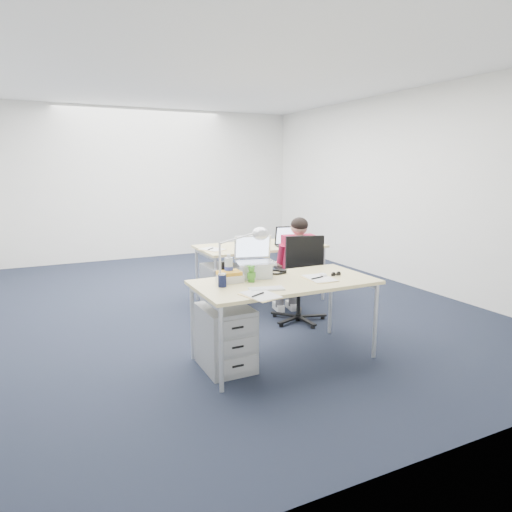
{
  "coord_description": "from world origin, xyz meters",
  "views": [
    {
      "loc": [
        -1.9,
        -5.26,
        1.72
      ],
      "look_at": [
        0.05,
        -1.25,
        0.85
      ],
      "focal_mm": 32.0,
      "sensor_mm": 36.0,
      "label": 1
    }
  ],
  "objects_px": {
    "drawer_pedestal_near": "(226,337)",
    "headphones": "(275,271)",
    "wireless_keyboard": "(266,289)",
    "book_stack": "(230,277)",
    "drawer_pedestal_far": "(222,287)",
    "water_bottle": "(229,268)",
    "desk_near": "(285,286)",
    "can_koozie": "(222,280)",
    "dark_laptop": "(293,237)",
    "silver_laptop": "(256,257)",
    "sunglasses": "(336,274)",
    "cordless_phone": "(224,270)",
    "desk_lamp": "(236,255)",
    "far_cup": "(284,237)",
    "office_chair": "(299,297)",
    "desk_far": "(260,249)",
    "seated_person": "(294,267)",
    "computer_mouse": "(323,275)",
    "bear_figurine": "(251,274)"
  },
  "relations": [
    {
      "from": "drawer_pedestal_near",
      "to": "wireless_keyboard",
      "type": "xyz_separation_m",
      "value": [
        0.27,
        -0.24,
        0.46
      ]
    },
    {
      "from": "bear_figurine",
      "to": "desk_far",
      "type": "bearing_deg",
      "value": 62.65
    },
    {
      "from": "computer_mouse",
      "to": "can_koozie",
      "type": "xyz_separation_m",
      "value": [
        -0.97,
        0.07,
        0.04
      ]
    },
    {
      "from": "desk_near",
      "to": "can_koozie",
      "type": "distance_m",
      "value": 0.59
    },
    {
      "from": "drawer_pedestal_near",
      "to": "desk_lamp",
      "type": "distance_m",
      "value": 0.72
    },
    {
      "from": "drawer_pedestal_near",
      "to": "headphones",
      "type": "distance_m",
      "value": 0.81
    },
    {
      "from": "wireless_keyboard",
      "to": "dark_laptop",
      "type": "relative_size",
      "value": 0.78
    },
    {
      "from": "can_koozie",
      "to": "sunglasses",
      "type": "xyz_separation_m",
      "value": [
        1.1,
        -0.09,
        -0.05
      ]
    },
    {
      "from": "computer_mouse",
      "to": "desk_lamp",
      "type": "relative_size",
      "value": 0.19
    },
    {
      "from": "drawer_pedestal_far",
      "to": "can_koozie",
      "type": "bearing_deg",
      "value": -111.39
    },
    {
      "from": "drawer_pedestal_far",
      "to": "cordless_phone",
      "type": "height_order",
      "value": "cordless_phone"
    },
    {
      "from": "wireless_keyboard",
      "to": "far_cup",
      "type": "height_order",
      "value": "far_cup"
    },
    {
      "from": "can_koozie",
      "to": "desk_lamp",
      "type": "bearing_deg",
      "value": 29.0
    },
    {
      "from": "office_chair",
      "to": "dark_laptop",
      "type": "distance_m",
      "value": 0.92
    },
    {
      "from": "drawer_pedestal_far",
      "to": "computer_mouse",
      "type": "xyz_separation_m",
      "value": [
        0.35,
        -1.64,
        0.47
      ]
    },
    {
      "from": "sunglasses",
      "to": "desk_lamp",
      "type": "bearing_deg",
      "value": 167.52
    },
    {
      "from": "computer_mouse",
      "to": "sunglasses",
      "type": "bearing_deg",
      "value": -10.32
    },
    {
      "from": "office_chair",
      "to": "far_cup",
      "type": "bearing_deg",
      "value": 85.28
    },
    {
      "from": "desk_far",
      "to": "water_bottle",
      "type": "xyz_separation_m",
      "value": [
        -1.09,
        -1.55,
        0.17
      ]
    },
    {
      "from": "bear_figurine",
      "to": "book_stack",
      "type": "bearing_deg",
      "value": 154.28
    },
    {
      "from": "silver_laptop",
      "to": "sunglasses",
      "type": "xyz_separation_m",
      "value": [
        0.69,
        -0.28,
        -0.17
      ]
    },
    {
      "from": "desk_near",
      "to": "seated_person",
      "type": "distance_m",
      "value": 1.19
    },
    {
      "from": "can_koozie",
      "to": "book_stack",
      "type": "height_order",
      "value": "can_koozie"
    },
    {
      "from": "desk_near",
      "to": "silver_laptop",
      "type": "bearing_deg",
      "value": 125.84
    },
    {
      "from": "drawer_pedestal_near",
      "to": "dark_laptop",
      "type": "bearing_deg",
      "value": 43.57
    },
    {
      "from": "office_chair",
      "to": "book_stack",
      "type": "bearing_deg",
      "value": -133.82
    },
    {
      "from": "office_chair",
      "to": "book_stack",
      "type": "xyz_separation_m",
      "value": [
        -1.11,
        -0.64,
        0.49
      ]
    },
    {
      "from": "desk_far",
      "to": "dark_laptop",
      "type": "height_order",
      "value": "dark_laptop"
    },
    {
      "from": "desk_far",
      "to": "drawer_pedestal_far",
      "type": "xyz_separation_m",
      "value": [
        -0.6,
        -0.15,
        -0.41
      ]
    },
    {
      "from": "drawer_pedestal_near",
      "to": "desk_lamp",
      "type": "relative_size",
      "value": 1.11
    },
    {
      "from": "dark_laptop",
      "to": "far_cup",
      "type": "distance_m",
      "value": 0.53
    },
    {
      "from": "wireless_keyboard",
      "to": "cordless_phone",
      "type": "relative_size",
      "value": 1.82
    },
    {
      "from": "drawer_pedestal_far",
      "to": "water_bottle",
      "type": "bearing_deg",
      "value": -109.09
    },
    {
      "from": "drawer_pedestal_near",
      "to": "can_koozie",
      "type": "xyz_separation_m",
      "value": [
        -0.02,
        0.0,
        0.51
      ]
    },
    {
      "from": "seated_person",
      "to": "water_bottle",
      "type": "bearing_deg",
      "value": -136.64
    },
    {
      "from": "desk_near",
      "to": "drawer_pedestal_near",
      "type": "relative_size",
      "value": 2.91
    },
    {
      "from": "wireless_keyboard",
      "to": "desk_lamp",
      "type": "distance_m",
      "value": 0.43
    },
    {
      "from": "desk_near",
      "to": "headphones",
      "type": "height_order",
      "value": "headphones"
    },
    {
      "from": "bear_figurine",
      "to": "book_stack",
      "type": "height_order",
      "value": "bear_figurine"
    },
    {
      "from": "seated_person",
      "to": "silver_laptop",
      "type": "relative_size",
      "value": 3.22
    },
    {
      "from": "computer_mouse",
      "to": "can_koozie",
      "type": "distance_m",
      "value": 0.97
    },
    {
      "from": "desk_near",
      "to": "office_chair",
      "type": "relative_size",
      "value": 1.59
    },
    {
      "from": "far_cup",
      "to": "water_bottle",
      "type": "bearing_deg",
      "value": -131.35
    },
    {
      "from": "cordless_phone",
      "to": "sunglasses",
      "type": "bearing_deg",
      "value": -4.06
    },
    {
      "from": "wireless_keyboard",
      "to": "book_stack",
      "type": "relative_size",
      "value": 1.35
    },
    {
      "from": "office_chair",
      "to": "far_cup",
      "type": "distance_m",
      "value": 1.34
    },
    {
      "from": "desk_far",
      "to": "water_bottle",
      "type": "bearing_deg",
      "value": -124.95
    },
    {
      "from": "silver_laptop",
      "to": "cordless_phone",
      "type": "distance_m",
      "value": 0.31
    },
    {
      "from": "desk_near",
      "to": "far_cup",
      "type": "xyz_separation_m",
      "value": [
        1.09,
        1.96,
        0.1
      ]
    },
    {
      "from": "silver_laptop",
      "to": "bear_figurine",
      "type": "xyz_separation_m",
      "value": [
        -0.12,
        -0.15,
        -0.11
      ]
    }
  ]
}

